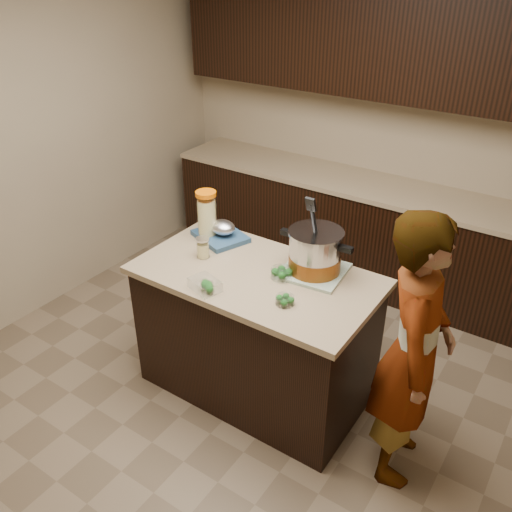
{
  "coord_description": "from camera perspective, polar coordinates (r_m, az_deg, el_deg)",
  "views": [
    {
      "loc": [
        1.54,
        -2.28,
        2.6
      ],
      "look_at": [
        0.0,
        0.0,
        1.02
      ],
      "focal_mm": 38.0,
      "sensor_mm": 36.0,
      "label": 1
    }
  ],
  "objects": [
    {
      "name": "broccoli_tub_right",
      "position": [
        2.96,
        3.07,
        -4.71
      ],
      "size": [
        0.11,
        0.11,
        0.05
      ],
      "rotation": [
        0.0,
        0.0,
        0.09
      ],
      "color": "silver",
      "rests_on": "island"
    },
    {
      "name": "broccoli_tub_rect",
      "position": [
        3.08,
        -5.4,
        -3.07
      ],
      "size": [
        0.2,
        0.17,
        0.06
      ],
      "rotation": [
        0.0,
        0.0,
        -0.29
      ],
      "color": "silver",
      "rests_on": "island"
    },
    {
      "name": "person",
      "position": [
        2.92,
        16.2,
        -9.73
      ],
      "size": [
        0.52,
        0.66,
        1.59
      ],
      "primitive_type": "imported",
      "rotation": [
        0.0,
        0.0,
        1.83
      ],
      "color": "gray",
      "rests_on": "ground"
    },
    {
      "name": "ground_plane",
      "position": [
        3.78,
        0.0,
        -13.53
      ],
      "size": [
        4.0,
        4.0,
        0.0
      ],
      "primitive_type": "plane",
      "color": "brown",
      "rests_on": "ground"
    },
    {
      "name": "back_cabinets",
      "position": [
        4.61,
        12.33,
        8.07
      ],
      "size": [
        3.6,
        0.63,
        2.33
      ],
      "color": "black",
      "rests_on": "ground"
    },
    {
      "name": "room_shell",
      "position": [
        2.89,
        0.0,
        12.05
      ],
      "size": [
        4.04,
        4.04,
        2.72
      ],
      "color": "tan",
      "rests_on": "ground"
    },
    {
      "name": "island",
      "position": [
        3.49,
        0.0,
        -8.12
      ],
      "size": [
        1.46,
        0.81,
        0.9
      ],
      "color": "black",
      "rests_on": "ground"
    },
    {
      "name": "dish_towel",
      "position": [
        3.25,
        6.11,
        -1.58
      ],
      "size": [
        0.39,
        0.39,
        0.02
      ],
      "primitive_type": "cube",
      "rotation": [
        0.0,
        0.0,
        0.1
      ],
      "color": "#557F5F",
      "rests_on": "island"
    },
    {
      "name": "blue_tray",
      "position": [
        3.6,
        -3.66,
        2.44
      ],
      "size": [
        0.41,
        0.37,
        0.13
      ],
      "rotation": [
        0.0,
        0.0,
        -0.36
      ],
      "color": "navy",
      "rests_on": "island"
    },
    {
      "name": "stock_pot",
      "position": [
        3.19,
        6.22,
        0.23
      ],
      "size": [
        0.46,
        0.34,
        0.46
      ],
      "rotation": [
        0.0,
        0.0,
        0.03
      ],
      "color": "#B7B7BC",
      "rests_on": "dish_towel"
    },
    {
      "name": "broccoli_tub_left",
      "position": [
        3.18,
        2.72,
        -1.87
      ],
      "size": [
        0.16,
        0.16,
        0.06
      ],
      "rotation": [
        0.0,
        0.0,
        0.27
      ],
      "color": "silver",
      "rests_on": "island"
    },
    {
      "name": "lemonade_pitcher",
      "position": [
        3.57,
        -5.19,
        4.1
      ],
      "size": [
        0.15,
        0.15,
        0.33
      ],
      "rotation": [
        0.0,
        0.0,
        0.1
      ],
      "color": "#D6CB82",
      "rests_on": "island"
    },
    {
      "name": "mason_jar",
      "position": [
        3.39,
        -5.61,
        0.83
      ],
      "size": [
        0.09,
        0.09,
        0.14
      ],
      "rotation": [
        0.0,
        0.0,
        -0.02
      ],
      "color": "#D6CB82",
      "rests_on": "island"
    }
  ]
}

